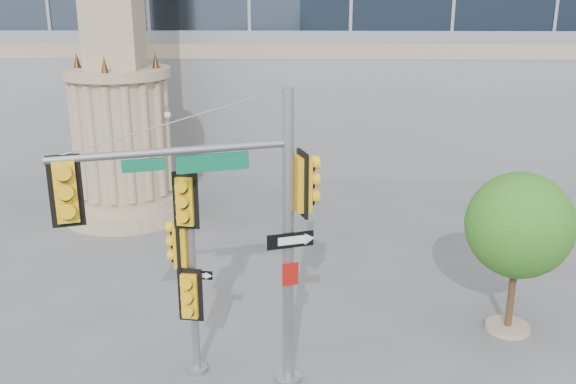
{
  "coord_description": "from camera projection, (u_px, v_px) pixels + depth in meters",
  "views": [
    {
      "loc": [
        0.13,
        -12.19,
        7.56
      ],
      "look_at": [
        -0.19,
        2.0,
        3.07
      ],
      "focal_mm": 40.0,
      "sensor_mm": 36.0,
      "label": 1
    }
  ],
  "objects": [
    {
      "name": "street_tree",
      "position": [
        521.0,
        229.0,
        14.21
      ],
      "size": [
        2.42,
        2.37,
        3.78
      ],
      "color": "gray",
      "rests_on": "ground"
    },
    {
      "name": "monument",
      "position": [
        116.0,
        55.0,
        20.95
      ],
      "size": [
        4.4,
        4.4,
        16.6
      ],
      "color": "gray",
      "rests_on": "ground"
    },
    {
      "name": "main_signal_pole",
      "position": [
        232.0,
        215.0,
        11.58
      ],
      "size": [
        4.42,
        1.85,
        5.92
      ],
      "rotation": [
        0.0,
        0.0,
        0.33
      ],
      "color": "slate",
      "rests_on": "ground"
    },
    {
      "name": "ground",
      "position": [
        295.0,
        355.0,
        13.91
      ],
      "size": [
        120.0,
        120.0,
        0.0
      ],
      "primitive_type": "plane",
      "color": "#545456",
      "rests_on": "ground"
    },
    {
      "name": "secondary_signal_pole",
      "position": [
        188.0,
        258.0,
        12.43
      ],
      "size": [
        0.76,
        0.63,
        4.42
      ],
      "rotation": [
        0.0,
        0.0,
        -0.13
      ],
      "color": "slate",
      "rests_on": "ground"
    }
  ]
}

